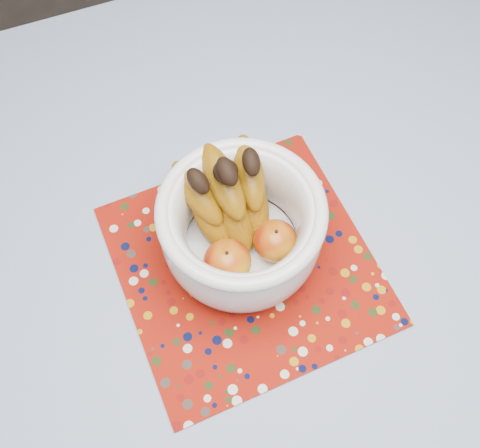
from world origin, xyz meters
The scene contains 4 objects.
table centered at (0.00, 0.00, 0.67)m, with size 1.20×1.20×0.75m.
tablecloth centered at (0.00, 0.00, 0.76)m, with size 1.32×1.32×0.01m, color #627AA4.
placemat centered at (-0.01, 0.01, 0.76)m, with size 0.38×0.38×0.00m, color maroon.
fruit_bowl centered at (-0.01, 0.05, 0.85)m, with size 0.24×0.25×0.20m.
Camera 1 is at (-0.15, -0.31, 1.58)m, focal length 42.00 mm.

